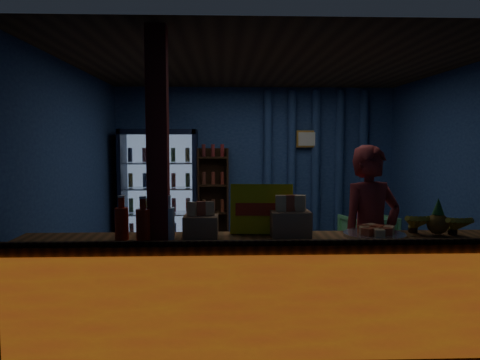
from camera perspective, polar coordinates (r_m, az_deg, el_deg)
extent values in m
plane|color=#515154|center=(5.85, 3.39, -12.32)|extent=(4.60, 4.60, 0.00)
plane|color=navy|center=(7.80, 1.88, 1.71)|extent=(4.60, 0.00, 4.60)
plane|color=navy|center=(3.44, 7.04, -2.31)|extent=(4.60, 0.00, 4.60)
plane|color=navy|center=(5.85, -19.58, 0.39)|extent=(0.00, 4.40, 4.40)
plane|color=navy|center=(6.27, 24.89, 0.50)|extent=(0.00, 4.40, 4.40)
plane|color=#472D19|center=(5.66, 3.53, 13.72)|extent=(4.60, 4.60, 0.00)
cube|color=brown|center=(3.91, 6.19, -13.84)|extent=(4.40, 0.55, 0.95)
cube|color=red|center=(3.64, 6.88, -15.28)|extent=(4.35, 0.02, 0.81)
cube|color=#342310|center=(3.52, 6.91, -7.58)|extent=(4.40, 0.04, 0.04)
cube|color=maroon|center=(3.72, -9.90, -1.79)|extent=(0.16, 0.16, 2.60)
cube|color=black|center=(7.79, -9.54, -0.94)|extent=(1.20, 0.06, 1.90)
cube|color=black|center=(7.62, -14.05, -1.15)|extent=(0.06, 0.60, 1.90)
cube|color=black|center=(7.47, -5.46, -1.14)|extent=(0.06, 0.60, 1.90)
cube|color=black|center=(7.48, -9.90, 5.80)|extent=(1.20, 0.60, 0.08)
cube|color=black|center=(7.67, -9.70, -7.93)|extent=(1.20, 0.60, 0.08)
cube|color=#99B2D8|center=(7.74, -9.59, -0.98)|extent=(1.08, 0.02, 1.74)
cube|color=white|center=(7.25, -10.09, -1.38)|extent=(1.12, 0.02, 1.78)
cube|color=black|center=(7.23, -10.12, -1.40)|extent=(0.05, 0.05, 1.80)
cube|color=silver|center=(7.64, -9.72, -6.97)|extent=(1.08, 0.48, 0.02)
cylinder|color=#AF2919|center=(7.69, -13.07, -5.97)|extent=(0.07, 0.07, 0.22)
cylinder|color=#296118|center=(7.65, -11.41, -6.00)|extent=(0.07, 0.07, 0.22)
cylinder|color=olive|center=(7.62, -9.73, -6.02)|extent=(0.07, 0.07, 0.22)
cylinder|color=navy|center=(7.59, -8.04, -6.03)|extent=(0.07, 0.07, 0.22)
cylinder|color=maroon|center=(7.57, -6.33, -6.04)|extent=(0.07, 0.07, 0.22)
cube|color=silver|center=(7.57, -9.76, -4.01)|extent=(1.08, 0.48, 0.02)
cylinder|color=#296118|center=(7.62, -13.13, -3.02)|extent=(0.07, 0.07, 0.22)
cylinder|color=olive|center=(7.59, -11.46, -3.03)|extent=(0.07, 0.07, 0.22)
cylinder|color=navy|center=(7.55, -9.77, -3.03)|extent=(0.07, 0.07, 0.22)
cylinder|color=maroon|center=(7.53, -8.07, -3.04)|extent=(0.07, 0.07, 0.22)
cylinder|color=#AF2919|center=(7.51, -6.36, -3.04)|extent=(0.07, 0.07, 0.22)
cube|color=silver|center=(7.52, -9.80, -1.00)|extent=(1.08, 0.48, 0.02)
cylinder|color=olive|center=(7.58, -13.19, -0.02)|extent=(0.07, 0.07, 0.22)
cylinder|color=navy|center=(7.54, -11.51, -0.01)|extent=(0.07, 0.07, 0.22)
cylinder|color=maroon|center=(7.51, -9.82, -0.01)|extent=(0.07, 0.07, 0.22)
cylinder|color=#AF2919|center=(7.48, -8.11, 0.00)|extent=(0.07, 0.07, 0.22)
cylinder|color=#296118|center=(7.46, -6.39, 0.00)|extent=(0.07, 0.07, 0.22)
cube|color=silver|center=(7.49, -9.85, 2.05)|extent=(1.08, 0.48, 0.02)
cylinder|color=navy|center=(7.56, -13.25, 3.00)|extent=(0.07, 0.07, 0.22)
cylinder|color=maroon|center=(7.52, -11.56, 3.02)|extent=(0.07, 0.07, 0.22)
cylinder|color=#AF2919|center=(7.49, -9.86, 3.04)|extent=(0.07, 0.07, 0.22)
cylinder|color=#296118|center=(7.46, -8.15, 3.06)|extent=(0.07, 0.07, 0.22)
cylinder|color=olive|center=(7.44, -6.42, 3.07)|extent=(0.07, 0.07, 0.22)
cube|color=#342310|center=(7.77, -3.26, -2.01)|extent=(0.50, 0.02, 1.60)
cube|color=#342310|center=(7.65, -5.04, -2.13)|extent=(0.03, 0.28, 1.60)
cube|color=#342310|center=(7.64, -1.52, -2.12)|extent=(0.03, 0.28, 1.60)
cube|color=#342310|center=(7.76, -3.26, -7.26)|extent=(0.46, 0.26, 0.02)
cube|color=#342310|center=(7.68, -3.27, -3.98)|extent=(0.46, 0.26, 0.02)
cube|color=#342310|center=(7.62, -3.29, -0.63)|extent=(0.46, 0.26, 0.02)
cube|color=#342310|center=(7.59, -3.31, 2.75)|extent=(0.46, 0.26, 0.02)
cylinder|color=navy|center=(7.75, 3.38, 1.69)|extent=(0.14, 0.14, 2.50)
cylinder|color=navy|center=(7.80, 6.31, 1.68)|extent=(0.14, 0.14, 2.50)
cylinder|color=navy|center=(7.87, 9.19, 1.68)|extent=(0.14, 0.14, 2.50)
cylinder|color=navy|center=(7.96, 12.02, 1.67)|extent=(0.14, 0.14, 2.50)
cylinder|color=navy|center=(8.07, 14.78, 1.66)|extent=(0.14, 0.14, 2.50)
cube|color=gold|center=(7.79, 8.21, 4.97)|extent=(0.36, 0.03, 0.28)
cube|color=silver|center=(7.77, 8.24, 4.97)|extent=(0.30, 0.01, 0.22)
imported|color=maroon|center=(4.47, 15.63, -6.74)|extent=(0.71, 0.59, 1.68)
imported|color=#59B268|center=(7.30, 15.33, -6.52)|extent=(0.84, 0.85, 0.62)
cube|color=#342310|center=(7.16, 4.42, -7.19)|extent=(0.57, 0.45, 0.47)
cylinder|color=#342310|center=(7.11, 4.44, -4.97)|extent=(0.09, 0.09, 0.09)
cube|color=yellow|center=(3.89, 2.66, -3.56)|extent=(0.52, 0.14, 0.41)
cube|color=red|center=(3.87, 2.68, -3.60)|extent=(0.44, 0.06, 0.10)
cylinder|color=red|center=(3.78, -14.22, -5.20)|extent=(0.11, 0.11, 0.25)
cylinder|color=red|center=(3.76, -14.28, -2.59)|extent=(0.05, 0.05, 0.10)
cylinder|color=white|center=(3.75, -14.29, -1.95)|extent=(0.05, 0.05, 0.02)
cylinder|color=red|center=(3.67, -11.73, -5.46)|extent=(0.11, 0.11, 0.25)
cylinder|color=red|center=(3.65, -11.78, -2.76)|extent=(0.05, 0.05, 0.10)
cylinder|color=white|center=(3.64, -11.79, -2.11)|extent=(0.05, 0.05, 0.02)
cylinder|color=silver|center=(3.73, -8.79, -5.26)|extent=(0.11, 0.11, 0.25)
cylinder|color=silver|center=(3.70, -8.82, -2.61)|extent=(0.05, 0.05, 0.10)
cylinder|color=white|center=(3.69, -8.83, -1.97)|extent=(0.05, 0.05, 0.02)
cube|color=#A3734F|center=(3.84, 6.11, -5.28)|extent=(0.32, 0.27, 0.20)
cube|color=gold|center=(3.80, 4.96, -2.81)|extent=(0.08, 0.06, 0.13)
cube|color=#C64E25|center=(3.82, 6.13, -2.80)|extent=(0.08, 0.06, 0.13)
cube|color=gold|center=(3.83, 7.30, -2.78)|extent=(0.08, 0.06, 0.13)
cube|color=#A3734F|center=(3.77, -4.79, -5.68)|extent=(0.28, 0.23, 0.18)
cube|color=gold|center=(3.76, -5.84, -3.51)|extent=(0.07, 0.05, 0.11)
cube|color=#C64E25|center=(3.75, -4.81, -3.52)|extent=(0.07, 0.05, 0.11)
cube|color=gold|center=(3.74, -3.77, -3.52)|extent=(0.07, 0.05, 0.11)
cylinder|color=silver|center=(3.96, 16.04, -6.43)|extent=(0.50, 0.50, 0.03)
cube|color=gold|center=(3.99, 17.40, -5.80)|extent=(0.11, 0.08, 0.05)
cube|color=#C64E25|center=(4.04, 16.68, -5.64)|extent=(0.13, 0.13, 0.05)
cube|color=gold|center=(4.05, 15.62, -5.60)|extent=(0.08, 0.11, 0.05)
cube|color=#C64E25|center=(4.00, 14.80, -5.71)|extent=(0.13, 0.13, 0.05)
cube|color=gold|center=(3.93, 14.69, -5.90)|extent=(0.11, 0.08, 0.05)
cube|color=#C64E25|center=(3.87, 15.39, -6.07)|extent=(0.13, 0.13, 0.05)
cube|color=gold|center=(3.86, 16.51, -6.11)|extent=(0.08, 0.11, 0.05)
cube|color=#C64E25|center=(3.91, 17.34, -6.00)|extent=(0.13, 0.13, 0.05)
sphere|color=brown|center=(4.16, 22.96, -4.93)|extent=(0.17, 0.17, 0.17)
cone|color=#226021|center=(4.14, 23.02, -2.95)|extent=(0.10, 0.10, 0.14)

